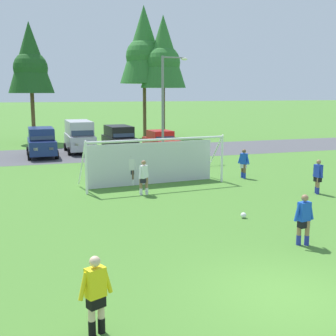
{
  "coord_description": "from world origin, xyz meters",
  "views": [
    {
      "loc": [
        -5.68,
        -8.35,
        4.77
      ],
      "look_at": [
        0.42,
        9.98,
        1.4
      ],
      "focal_mm": 46.69,
      "sensor_mm": 36.0,
      "label": 1
    }
  ],
  "objects_px": {
    "parked_car_slot_far_left": "(42,142)",
    "street_lamp": "(165,107)",
    "soccer_ball": "(244,215)",
    "player_winger_left": "(304,220)",
    "parked_car_slot_center_left": "(119,139)",
    "parked_car_slot_left": "(79,136)",
    "player_winger_right": "(144,178)",
    "player_striker_near": "(318,177)",
    "soccer_goal": "(153,160)",
    "referee": "(96,296)",
    "parked_car_slot_center": "(161,141)",
    "player_defender_far": "(130,170)",
    "player_midfield_center": "(244,164)"
  },
  "relations": [
    {
      "from": "soccer_ball",
      "to": "soccer_goal",
      "type": "height_order",
      "value": "soccer_goal"
    },
    {
      "from": "player_midfield_center",
      "to": "player_winger_left",
      "type": "xyz_separation_m",
      "value": [
        -3.43,
        -10.36,
        0.0
      ]
    },
    {
      "from": "player_winger_right",
      "to": "parked_car_slot_far_left",
      "type": "distance_m",
      "value": 14.81
    },
    {
      "from": "parked_car_slot_far_left",
      "to": "player_winger_left",
      "type": "bearing_deg",
      "value": -72.88
    },
    {
      "from": "parked_car_slot_left",
      "to": "parked_car_slot_center",
      "type": "bearing_deg",
      "value": -16.02
    },
    {
      "from": "soccer_goal",
      "to": "referee",
      "type": "height_order",
      "value": "soccer_goal"
    },
    {
      "from": "parked_car_slot_left",
      "to": "street_lamp",
      "type": "bearing_deg",
      "value": -46.75
    },
    {
      "from": "player_striker_near",
      "to": "player_winger_left",
      "type": "relative_size",
      "value": 1.0
    },
    {
      "from": "soccer_goal",
      "to": "referee",
      "type": "xyz_separation_m",
      "value": [
        -5.12,
        -13.38,
        -0.47
      ]
    },
    {
      "from": "soccer_goal",
      "to": "parked_car_slot_far_left",
      "type": "relative_size",
      "value": 1.63
    },
    {
      "from": "player_winger_left",
      "to": "street_lamp",
      "type": "bearing_deg",
      "value": 85.53
    },
    {
      "from": "parked_car_slot_far_left",
      "to": "player_winger_right",
      "type": "bearing_deg",
      "value": -74.39
    },
    {
      "from": "player_midfield_center",
      "to": "parked_car_slot_center_left",
      "type": "distance_m",
      "value": 13.02
    },
    {
      "from": "street_lamp",
      "to": "player_winger_right",
      "type": "bearing_deg",
      "value": -113.28
    },
    {
      "from": "soccer_ball",
      "to": "soccer_goal",
      "type": "bearing_deg",
      "value": 102.5
    },
    {
      "from": "street_lamp",
      "to": "parked_car_slot_left",
      "type": "bearing_deg",
      "value": 133.25
    },
    {
      "from": "parked_car_slot_center_left",
      "to": "player_winger_left",
      "type": "bearing_deg",
      "value": -87.44
    },
    {
      "from": "parked_car_slot_center_left",
      "to": "soccer_goal",
      "type": "bearing_deg",
      "value": -94.09
    },
    {
      "from": "player_winger_right",
      "to": "parked_car_slot_center",
      "type": "bearing_deg",
      "value": 69.48
    },
    {
      "from": "parked_car_slot_center",
      "to": "player_defender_far",
      "type": "bearing_deg",
      "value": -114.41
    },
    {
      "from": "soccer_ball",
      "to": "player_winger_left",
      "type": "xyz_separation_m",
      "value": [
        0.34,
        -3.27,
        0.71
      ]
    },
    {
      "from": "parked_car_slot_far_left",
      "to": "street_lamp",
      "type": "height_order",
      "value": "street_lamp"
    },
    {
      "from": "player_midfield_center",
      "to": "player_defender_far",
      "type": "xyz_separation_m",
      "value": [
        -6.47,
        0.13,
        0.0
      ]
    },
    {
      "from": "player_striker_near",
      "to": "parked_car_slot_far_left",
      "type": "xyz_separation_m",
      "value": [
        -11.87,
        16.66,
        0.29
      ]
    },
    {
      "from": "soccer_ball",
      "to": "parked_car_slot_center_left",
      "type": "xyz_separation_m",
      "value": [
        -0.67,
        19.33,
        1.0
      ]
    },
    {
      "from": "parked_car_slot_left",
      "to": "parked_car_slot_far_left",
      "type": "bearing_deg",
      "value": -151.39
    },
    {
      "from": "player_winger_left",
      "to": "player_winger_right",
      "type": "distance_m",
      "value": 8.74
    },
    {
      "from": "player_midfield_center",
      "to": "parked_car_slot_left",
      "type": "bearing_deg",
      "value": 118.14
    },
    {
      "from": "soccer_ball",
      "to": "player_winger_right",
      "type": "bearing_deg",
      "value": 117.73
    },
    {
      "from": "soccer_ball",
      "to": "player_winger_left",
      "type": "distance_m",
      "value": 3.37
    },
    {
      "from": "player_winger_right",
      "to": "parked_car_slot_far_left",
      "type": "relative_size",
      "value": 0.35
    },
    {
      "from": "soccer_ball",
      "to": "player_winger_right",
      "type": "relative_size",
      "value": 0.13
    },
    {
      "from": "player_winger_left",
      "to": "player_midfield_center",
      "type": "bearing_deg",
      "value": 71.66
    },
    {
      "from": "parked_car_slot_center_left",
      "to": "parked_car_slot_far_left",
      "type": "bearing_deg",
      "value": -178.94
    },
    {
      "from": "referee",
      "to": "player_defender_far",
      "type": "relative_size",
      "value": 1.0
    },
    {
      "from": "player_winger_left",
      "to": "player_winger_right",
      "type": "relative_size",
      "value": 1.0
    },
    {
      "from": "parked_car_slot_center",
      "to": "parked_car_slot_center_left",
      "type": "bearing_deg",
      "value": 175.36
    },
    {
      "from": "soccer_ball",
      "to": "referee",
      "type": "height_order",
      "value": "referee"
    },
    {
      "from": "referee",
      "to": "parked_car_slot_center",
      "type": "height_order",
      "value": "parked_car_slot_center"
    },
    {
      "from": "soccer_goal",
      "to": "parked_car_slot_left",
      "type": "relative_size",
      "value": 1.57
    },
    {
      "from": "soccer_ball",
      "to": "player_defender_far",
      "type": "xyz_separation_m",
      "value": [
        -2.7,
        7.22,
        0.71
      ]
    },
    {
      "from": "player_defender_far",
      "to": "parked_car_slot_center",
      "type": "bearing_deg",
      "value": 65.59
    },
    {
      "from": "soccer_ball",
      "to": "player_defender_far",
      "type": "height_order",
      "value": "player_defender_far"
    },
    {
      "from": "player_midfield_center",
      "to": "parked_car_slot_far_left",
      "type": "height_order",
      "value": "parked_car_slot_far_left"
    },
    {
      "from": "parked_car_slot_center_left",
      "to": "parked_car_slot_center",
      "type": "xyz_separation_m",
      "value": [
        3.34,
        -0.27,
        -0.24
      ]
    },
    {
      "from": "parked_car_slot_far_left",
      "to": "street_lamp",
      "type": "distance_m",
      "value": 9.68
    },
    {
      "from": "parked_car_slot_far_left",
      "to": "parked_car_slot_center_left",
      "type": "bearing_deg",
      "value": 1.06
    },
    {
      "from": "parked_car_slot_left",
      "to": "street_lamp",
      "type": "xyz_separation_m",
      "value": [
        5.37,
        -5.71,
        2.42
      ]
    },
    {
      "from": "street_lamp",
      "to": "parked_car_slot_center_left",
      "type": "bearing_deg",
      "value": 120.37
    },
    {
      "from": "player_striker_near",
      "to": "player_winger_right",
      "type": "distance_m",
      "value": 8.24
    }
  ]
}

